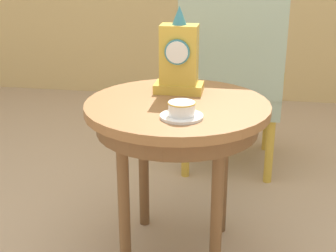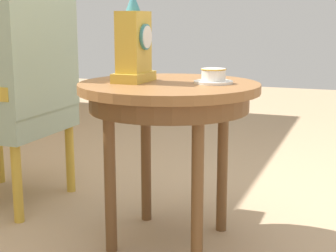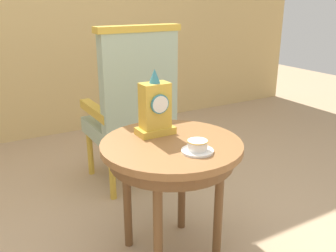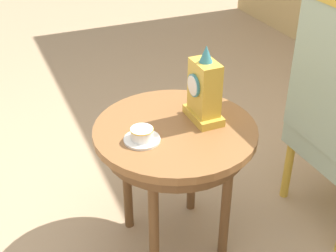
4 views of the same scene
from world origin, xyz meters
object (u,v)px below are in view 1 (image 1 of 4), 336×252
at_px(teacup_left, 182,111).
at_px(armchair, 231,66).
at_px(side_table, 177,122).
at_px(mantel_clock, 179,59).

xyz_separation_m(teacup_left, armchair, (0.12, 0.96, -0.07)).
height_order(teacup_left, armchair, armchair).
height_order(side_table, mantel_clock, mantel_clock).
distance_m(mantel_clock, armchair, 0.71).
bearing_deg(mantel_clock, teacup_left, -79.72).
relative_size(mantel_clock, armchair, 0.29).
bearing_deg(mantel_clock, armchair, 75.00).
relative_size(teacup_left, mantel_clock, 0.44).
bearing_deg(teacup_left, mantel_clock, 100.28).
height_order(side_table, teacup_left, teacup_left).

